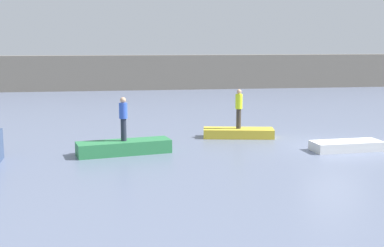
% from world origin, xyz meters
% --- Properties ---
extents(ground_plane, '(120.00, 120.00, 0.00)m').
position_xyz_m(ground_plane, '(0.00, 0.00, 0.00)').
color(ground_plane, slate).
extents(embankment_wall, '(80.00, 1.20, 3.11)m').
position_xyz_m(embankment_wall, '(0.00, 26.54, 1.55)').
color(embankment_wall, gray).
rests_on(embankment_wall, ground_plane).
extents(rowboat_green, '(3.78, 1.71, 0.53)m').
position_xyz_m(rowboat_green, '(-8.75, 0.07, 0.26)').
color(rowboat_green, '#2D7F47').
rests_on(rowboat_green, ground_plane).
extents(rowboat_yellow, '(3.33, 1.60, 0.42)m').
position_xyz_m(rowboat_yellow, '(-3.47, 2.73, 0.21)').
color(rowboat_yellow, gold).
rests_on(rowboat_yellow, ground_plane).
extents(rowboat_white, '(2.93, 1.28, 0.39)m').
position_xyz_m(rowboat_white, '(0.18, -0.68, 0.19)').
color(rowboat_white, white).
rests_on(rowboat_white, ground_plane).
extents(person_blue_shirt, '(0.32, 0.32, 1.72)m').
position_xyz_m(person_blue_shirt, '(-8.75, 0.07, 1.48)').
color(person_blue_shirt, '#232838').
rests_on(person_blue_shirt, rowboat_green).
extents(person_hiviz_shirt, '(0.32, 0.32, 1.81)m').
position_xyz_m(person_hiviz_shirt, '(-3.47, 2.73, 1.42)').
color(person_hiviz_shirt, '#38332D').
rests_on(person_hiviz_shirt, rowboat_yellow).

